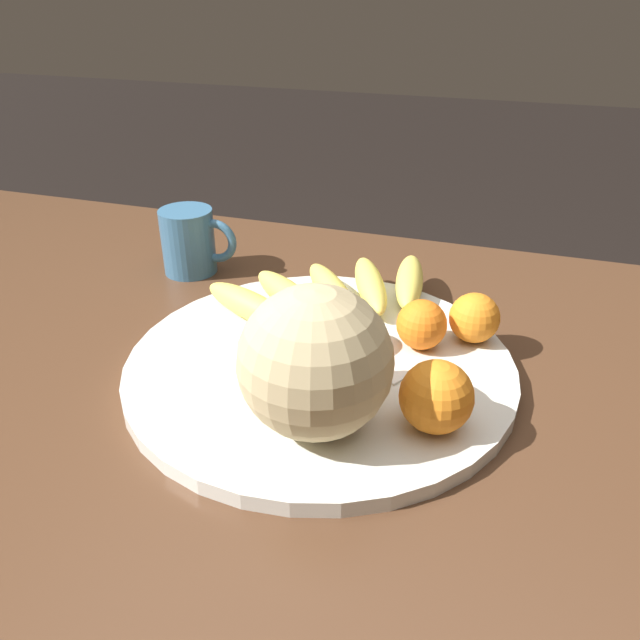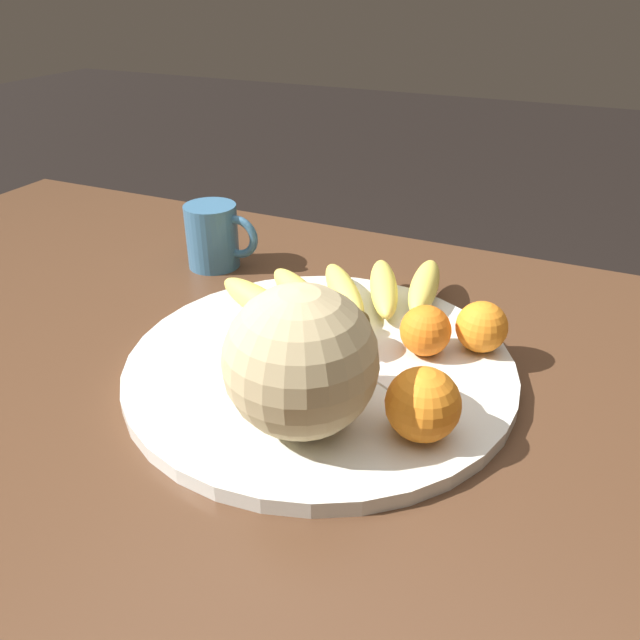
# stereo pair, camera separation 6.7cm
# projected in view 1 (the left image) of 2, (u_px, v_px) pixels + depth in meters

# --- Properties ---
(kitchen_table) EXTENTS (1.63, 0.86, 0.73)m
(kitchen_table) POSITION_uv_depth(u_px,v_px,m) (297.00, 433.00, 0.74)
(kitchen_table) COLOR #4C301E
(kitchen_table) RESTS_ON ground_plane
(fruit_bowl) EXTENTS (0.43, 0.43, 0.02)m
(fruit_bowl) POSITION_uv_depth(u_px,v_px,m) (320.00, 365.00, 0.69)
(fruit_bowl) COLOR silver
(fruit_bowl) RESTS_ON kitchen_table
(melon) EXTENTS (0.14, 0.14, 0.14)m
(melon) POSITION_uv_depth(u_px,v_px,m) (315.00, 362.00, 0.56)
(melon) COLOR tan
(melon) RESTS_ON fruit_bowl
(banana_bunch) EXTENTS (0.28, 0.25, 0.04)m
(banana_bunch) POSITION_uv_depth(u_px,v_px,m) (332.00, 292.00, 0.79)
(banana_bunch) COLOR #473819
(banana_bunch) RESTS_ON fruit_bowl
(orange_front_left) EXTENTS (0.06, 0.06, 0.06)m
(orange_front_left) POSITION_uv_depth(u_px,v_px,m) (422.00, 325.00, 0.70)
(orange_front_left) COLOR orange
(orange_front_left) RESTS_ON fruit_bowl
(orange_front_right) EXTENTS (0.07, 0.07, 0.07)m
(orange_front_right) POSITION_uv_depth(u_px,v_px,m) (436.00, 397.00, 0.57)
(orange_front_right) COLOR orange
(orange_front_right) RESTS_ON fruit_bowl
(orange_mid_center) EXTENTS (0.06, 0.06, 0.06)m
(orange_mid_center) POSITION_uv_depth(u_px,v_px,m) (474.00, 318.00, 0.71)
(orange_mid_center) COLOR orange
(orange_mid_center) RESTS_ON fruit_bowl
(orange_back_left) EXTENTS (0.07, 0.07, 0.07)m
(orange_back_left) POSITION_uv_depth(u_px,v_px,m) (330.00, 325.00, 0.69)
(orange_back_left) COLOR orange
(orange_back_left) RESTS_ON fruit_bowl
(produce_tag) EXTENTS (0.09, 0.06, 0.00)m
(produce_tag) POSITION_uv_depth(u_px,v_px,m) (374.00, 364.00, 0.68)
(produce_tag) COLOR white
(produce_tag) RESTS_ON fruit_bowl
(ceramic_mug) EXTENTS (0.11, 0.08, 0.10)m
(ceramic_mug) POSITION_uv_depth(u_px,v_px,m) (190.00, 241.00, 0.91)
(ceramic_mug) COLOR #386689
(ceramic_mug) RESTS_ON kitchen_table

